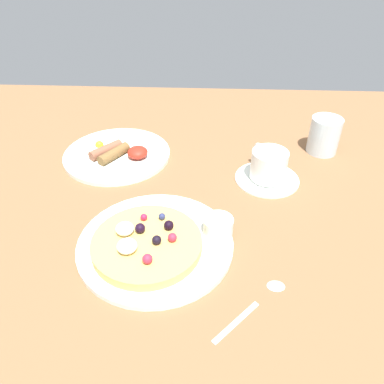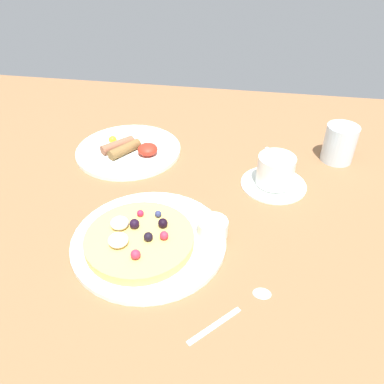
{
  "view_description": "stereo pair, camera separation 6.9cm",
  "coord_description": "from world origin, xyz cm",
  "px_view_note": "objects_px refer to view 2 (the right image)",
  "views": [
    {
      "loc": [
        4.82,
        -57.52,
        46.87
      ],
      "look_at": [
        2.05,
        -0.34,
        4.0
      ],
      "focal_mm": 35.3,
      "sensor_mm": 36.0,
      "label": 1
    },
    {
      "loc": [
        11.63,
        -56.78,
        46.87
      ],
      "look_at": [
        2.05,
        -0.34,
        4.0
      ],
      "focal_mm": 35.3,
      "sensor_mm": 36.0,
      "label": 2
    }
  ],
  "objects_px": {
    "pancake_plate": "(149,240)",
    "teaspoon": "(245,304)",
    "coffee_saucer": "(273,184)",
    "coffee_cup": "(275,169)",
    "breakfast_plate": "(129,150)",
    "water_glass": "(340,143)",
    "syrup_ramekin": "(213,228)"
  },
  "relations": [
    {
      "from": "water_glass",
      "to": "breakfast_plate",
      "type": "bearing_deg",
      "value": -174.36
    },
    {
      "from": "pancake_plate",
      "to": "coffee_cup",
      "type": "relative_size",
      "value": 2.57
    },
    {
      "from": "syrup_ramekin",
      "to": "teaspoon",
      "type": "xyz_separation_m",
      "value": [
        0.07,
        -0.13,
        -0.02
      ]
    },
    {
      "from": "syrup_ramekin",
      "to": "coffee_saucer",
      "type": "xyz_separation_m",
      "value": [
        0.11,
        0.18,
        -0.02
      ]
    },
    {
      "from": "pancake_plate",
      "to": "water_glass",
      "type": "relative_size",
      "value": 3.14
    },
    {
      "from": "coffee_cup",
      "to": "water_glass",
      "type": "distance_m",
      "value": 0.19
    },
    {
      "from": "teaspoon",
      "to": "water_glass",
      "type": "xyz_separation_m",
      "value": [
        0.19,
        0.44,
        0.04
      ]
    },
    {
      "from": "syrup_ramekin",
      "to": "coffee_cup",
      "type": "height_order",
      "value": "coffee_cup"
    },
    {
      "from": "coffee_saucer",
      "to": "teaspoon",
      "type": "distance_m",
      "value": 0.32
    },
    {
      "from": "coffee_saucer",
      "to": "water_glass",
      "type": "relative_size",
      "value": 1.6
    },
    {
      "from": "water_glass",
      "to": "syrup_ramekin",
      "type": "bearing_deg",
      "value": -128.9
    },
    {
      "from": "pancake_plate",
      "to": "syrup_ramekin",
      "type": "height_order",
      "value": "syrup_ramekin"
    },
    {
      "from": "teaspoon",
      "to": "water_glass",
      "type": "distance_m",
      "value": 0.48
    },
    {
      "from": "pancake_plate",
      "to": "coffee_saucer",
      "type": "bearing_deg",
      "value": 44.55
    },
    {
      "from": "breakfast_plate",
      "to": "coffee_cup",
      "type": "height_order",
      "value": "coffee_cup"
    },
    {
      "from": "breakfast_plate",
      "to": "coffee_saucer",
      "type": "relative_size",
      "value": 1.81
    },
    {
      "from": "coffee_cup",
      "to": "syrup_ramekin",
      "type": "bearing_deg",
      "value": -120.04
    },
    {
      "from": "coffee_saucer",
      "to": "pancake_plate",
      "type": "bearing_deg",
      "value": -135.45
    },
    {
      "from": "pancake_plate",
      "to": "coffee_cup",
      "type": "distance_m",
      "value": 0.31
    },
    {
      "from": "coffee_saucer",
      "to": "teaspoon",
      "type": "height_order",
      "value": "coffee_saucer"
    },
    {
      "from": "teaspoon",
      "to": "pancake_plate",
      "type": "bearing_deg",
      "value": 149.18
    },
    {
      "from": "pancake_plate",
      "to": "coffee_saucer",
      "type": "distance_m",
      "value": 0.3
    },
    {
      "from": "coffee_saucer",
      "to": "teaspoon",
      "type": "bearing_deg",
      "value": -97.56
    },
    {
      "from": "syrup_ramekin",
      "to": "coffee_cup",
      "type": "relative_size",
      "value": 0.5
    },
    {
      "from": "pancake_plate",
      "to": "teaspoon",
      "type": "xyz_separation_m",
      "value": [
        0.17,
        -0.1,
        -0.0
      ]
    },
    {
      "from": "pancake_plate",
      "to": "water_glass",
      "type": "bearing_deg",
      "value": 43.45
    },
    {
      "from": "pancake_plate",
      "to": "breakfast_plate",
      "type": "relative_size",
      "value": 1.08
    },
    {
      "from": "pancake_plate",
      "to": "coffee_saucer",
      "type": "relative_size",
      "value": 1.96
    },
    {
      "from": "pancake_plate",
      "to": "water_glass",
      "type": "xyz_separation_m",
      "value": [
        0.36,
        0.34,
        0.04
      ]
    },
    {
      "from": "coffee_saucer",
      "to": "coffee_cup",
      "type": "height_order",
      "value": "coffee_cup"
    },
    {
      "from": "pancake_plate",
      "to": "breakfast_plate",
      "type": "height_order",
      "value": "same"
    },
    {
      "from": "pancake_plate",
      "to": "coffee_cup",
      "type": "bearing_deg",
      "value": 44.86
    }
  ]
}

